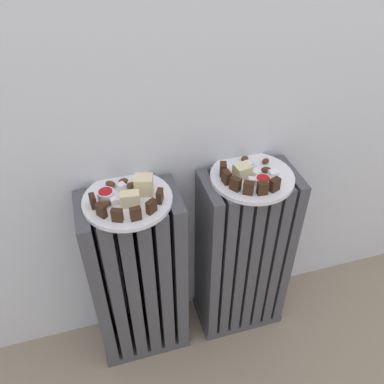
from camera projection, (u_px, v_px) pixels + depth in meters
radiator_left at (138, 280)px, 1.25m from camera, size 0.29×0.17×0.64m
radiator_right at (243, 256)px, 1.33m from camera, size 0.29×0.17×0.64m
plate_left at (128, 200)px, 1.05m from camera, size 0.23×0.23×0.01m
plate_right at (252, 177)px, 1.12m from camera, size 0.23×0.23×0.01m
dark_cake_slice_left_0 at (93, 201)px, 1.01m from camera, size 0.02×0.03×0.04m
dark_cake_slice_left_1 at (101, 210)px, 0.98m from camera, size 0.03×0.03×0.04m
dark_cake_slice_left_2 at (117, 215)px, 0.96m from camera, size 0.03×0.02×0.04m
dark_cake_slice_left_3 at (136, 214)px, 0.97m from camera, size 0.03×0.02×0.04m
dark_cake_slice_left_4 at (151, 207)px, 0.99m from camera, size 0.03×0.03×0.04m
dark_cake_slice_left_5 at (160, 196)px, 1.02m from camera, size 0.02×0.03×0.04m
marble_cake_slice_left_0 at (144, 185)px, 1.04m from camera, size 0.06×0.05×0.05m
marble_cake_slice_left_1 at (130, 199)px, 1.01m from camera, size 0.05×0.04×0.04m
turkish_delight_left_0 at (114, 201)px, 1.02m from camera, size 0.02×0.02×0.02m
turkish_delight_left_1 at (121, 187)px, 1.06m from camera, size 0.03×0.03×0.02m
medjool_date_left_0 at (123, 181)px, 1.08m from camera, size 0.03×0.03×0.02m
medjool_date_left_1 at (110, 184)px, 1.08m from camera, size 0.03×0.03×0.02m
medjool_date_left_2 at (131, 185)px, 1.07m from camera, size 0.03×0.03×0.02m
medjool_date_left_3 at (105, 205)px, 1.01m from camera, size 0.03×0.03×0.02m
jam_bowl_left at (106, 195)px, 1.03m from camera, size 0.04×0.04×0.03m
dark_cake_slice_right_0 at (223, 169)px, 1.11m from camera, size 0.03×0.03×0.04m
dark_cake_slice_right_1 at (226, 177)px, 1.08m from camera, size 0.02×0.03×0.04m
dark_cake_slice_right_2 at (235, 184)px, 1.06m from camera, size 0.03×0.03×0.04m
dark_cake_slice_right_3 at (248, 188)px, 1.05m from camera, size 0.03×0.03×0.04m
dark_cake_slice_right_4 at (263, 188)px, 1.04m from camera, size 0.03×0.02×0.04m
dark_cake_slice_right_5 at (275, 185)px, 1.06m from camera, size 0.03×0.03×0.04m
marble_cake_slice_right_0 at (242, 171)px, 1.10m from camera, size 0.05×0.05×0.04m
turkish_delight_right_0 at (256, 174)px, 1.11m from camera, size 0.03×0.03×0.02m
turkish_delight_right_1 at (247, 166)px, 1.13m from camera, size 0.03×0.03×0.02m
turkish_delight_right_2 at (273, 175)px, 1.10m from camera, size 0.02×0.02×0.02m
turkish_delight_right_3 at (252, 181)px, 1.08m from camera, size 0.02×0.02×0.02m
medjool_date_right_0 at (245, 159)px, 1.17m from camera, size 0.03×0.03×0.02m
medjool_date_right_1 at (266, 161)px, 1.16m from camera, size 0.02×0.02×0.02m
medjool_date_right_2 at (266, 170)px, 1.12m from camera, size 0.03×0.02×0.02m
jam_bowl_right at (263, 180)px, 1.08m from camera, size 0.04×0.04×0.02m
fork at (257, 170)px, 1.14m from camera, size 0.03×0.09×0.00m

